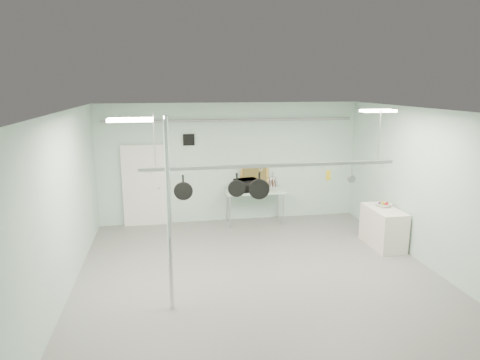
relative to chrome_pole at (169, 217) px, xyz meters
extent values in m
plane|color=gray|center=(1.70, 0.60, -1.60)|extent=(8.00, 8.00, 0.00)
cube|color=silver|center=(1.70, 0.60, 1.59)|extent=(7.00, 8.00, 0.02)
cube|color=#A1C1B5|center=(1.70, 4.59, 0.00)|extent=(7.00, 0.02, 3.20)
cube|color=#A1C1B5|center=(5.19, 0.60, 0.00)|extent=(0.02, 8.00, 3.20)
cube|color=silver|center=(-0.60, 4.54, -0.55)|extent=(1.10, 0.10, 2.20)
cube|color=black|center=(0.60, 4.57, 0.65)|extent=(0.30, 0.04, 0.30)
cylinder|color=gray|center=(1.70, 4.50, 1.15)|extent=(6.60, 0.07, 0.07)
cylinder|color=silver|center=(0.00, 0.00, 0.00)|extent=(0.08, 0.08, 3.20)
cube|color=silver|center=(2.30, 4.20, -0.72)|extent=(1.60, 0.70, 0.05)
cylinder|color=#B7B7BC|center=(1.58, 3.92, -1.17)|extent=(0.04, 0.04, 0.86)
cylinder|color=#B7B7BC|center=(1.58, 4.48, -1.17)|extent=(0.04, 0.04, 0.86)
cylinder|color=#B7B7BC|center=(3.02, 3.92, -1.17)|extent=(0.04, 0.04, 0.86)
cylinder|color=#B7B7BC|center=(3.02, 4.48, -1.17)|extent=(0.04, 0.04, 0.86)
cube|color=silver|center=(4.85, 2.00, -1.15)|extent=(0.60, 1.20, 0.90)
cube|color=#B7B7BC|center=(1.90, 0.90, 0.60)|extent=(4.80, 0.06, 0.06)
cylinder|color=#B7B7BC|center=(-0.20, 0.90, 1.10)|extent=(0.02, 0.02, 0.94)
cylinder|color=#B7B7BC|center=(4.00, 0.90, 1.10)|extent=(0.02, 0.02, 0.94)
cube|color=white|center=(-0.50, -0.20, 1.56)|extent=(0.65, 0.30, 0.05)
cube|color=white|center=(4.10, 1.20, 1.56)|extent=(0.65, 0.30, 0.05)
imported|color=black|center=(2.05, 4.13, -0.53)|extent=(0.67, 0.53, 0.33)
cylinder|color=silver|center=(2.33, 4.01, -0.58)|extent=(0.20, 0.20, 0.22)
cube|color=gold|center=(2.35, 4.50, -0.41)|extent=(0.79, 0.17, 0.58)
cube|color=black|center=(2.80, 4.50, -0.57)|extent=(0.30, 0.09, 0.25)
imported|color=silver|center=(4.91, 2.16, -0.66)|extent=(0.42, 0.42, 0.08)
camera|label=1|loc=(-0.02, -6.62, 2.06)|focal=32.00mm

